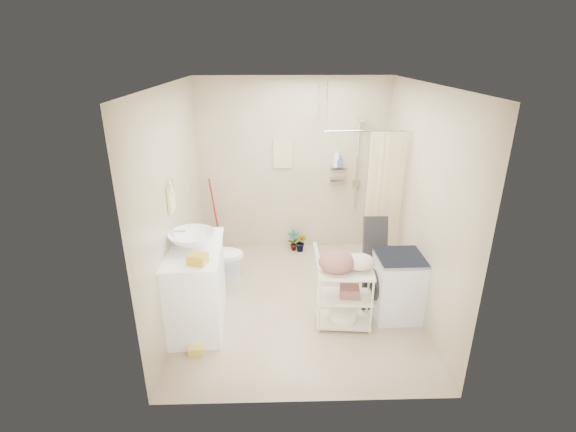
% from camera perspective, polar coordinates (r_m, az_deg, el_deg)
% --- Properties ---
extents(floor, '(3.20, 3.20, 0.00)m').
position_cam_1_polar(floor, '(5.33, 1.32, -11.56)').
color(floor, tan).
rests_on(floor, ground).
extents(ceiling, '(2.80, 3.20, 0.04)m').
position_cam_1_polar(ceiling, '(4.46, 1.62, 17.57)').
color(ceiling, silver).
rests_on(ceiling, ground).
extents(wall_back, '(2.80, 0.04, 2.60)m').
position_cam_1_polar(wall_back, '(6.26, 0.68, 6.74)').
color(wall_back, '#B9AD8F').
rests_on(wall_back, ground).
extents(wall_front, '(2.80, 0.04, 2.60)m').
position_cam_1_polar(wall_front, '(3.28, 2.93, -7.98)').
color(wall_front, '#B9AD8F').
rests_on(wall_front, ground).
extents(wall_left, '(0.04, 3.20, 2.60)m').
position_cam_1_polar(wall_left, '(4.87, -15.24, 1.46)').
color(wall_left, '#B9AD8F').
rests_on(wall_left, ground).
extents(wall_right, '(0.04, 3.20, 2.60)m').
position_cam_1_polar(wall_right, '(5.01, 17.67, 1.77)').
color(wall_right, '#B9AD8F').
rests_on(wall_right, ground).
extents(vanity, '(0.66, 1.11, 0.95)m').
position_cam_1_polar(vanity, '(4.83, -12.47, -9.34)').
color(vanity, white).
rests_on(vanity, ground).
extents(sink, '(0.64, 0.64, 0.17)m').
position_cam_1_polar(sink, '(4.58, -12.98, -3.21)').
color(sink, white).
rests_on(sink, vanity).
extents(counter_basket, '(0.21, 0.19, 0.10)m').
position_cam_1_polar(counter_basket, '(4.24, -12.23, -5.80)').
color(counter_basket, gold).
rests_on(counter_basket, vanity).
extents(floor_basket, '(0.23, 0.18, 0.12)m').
position_cam_1_polar(floor_basket, '(4.61, -12.44, -17.25)').
color(floor_basket, '#F8DA53').
rests_on(floor_basket, ground).
extents(toilet, '(0.70, 0.41, 0.70)m').
position_cam_1_polar(toilet, '(5.69, -9.51, -5.45)').
color(toilet, white).
rests_on(toilet, ground).
extents(mop, '(0.15, 0.15, 1.19)m').
position_cam_1_polar(mop, '(6.43, -10.29, 0.19)').
color(mop, red).
rests_on(mop, ground).
extents(potted_plant_a, '(0.19, 0.15, 0.34)m').
position_cam_1_polar(potted_plant_a, '(6.49, 0.73, -3.37)').
color(potted_plant_a, brown).
rests_on(potted_plant_a, ground).
extents(potted_plant_b, '(0.21, 0.20, 0.30)m').
position_cam_1_polar(potted_plant_b, '(6.46, 1.79, -3.65)').
color(potted_plant_b, brown).
rests_on(potted_plant_b, ground).
extents(hanging_towel, '(0.28, 0.03, 0.42)m').
position_cam_1_polar(hanging_towel, '(6.19, -0.71, 8.47)').
color(hanging_towel, beige).
rests_on(hanging_towel, wall_back).
extents(towel_ring, '(0.04, 0.22, 0.34)m').
position_cam_1_polar(towel_ring, '(4.63, -15.74, 2.57)').
color(towel_ring, '#DDD488').
rests_on(towel_ring, wall_left).
extents(tp_holder, '(0.08, 0.12, 0.14)m').
position_cam_1_polar(tp_holder, '(5.13, -14.05, -4.42)').
color(tp_holder, white).
rests_on(tp_holder, wall_left).
extents(shower, '(1.10, 1.10, 2.10)m').
position_cam_1_polar(shower, '(5.91, 9.16, 2.98)').
color(shower, white).
rests_on(shower, ground).
extents(shampoo_bottle_a, '(0.13, 0.13, 0.26)m').
position_cam_1_polar(shampoo_bottle_a, '(6.20, 6.66, 7.87)').
color(shampoo_bottle_a, silver).
rests_on(shampoo_bottle_a, shower).
extents(shampoo_bottle_b, '(0.09, 0.09, 0.17)m').
position_cam_1_polar(shampoo_bottle_b, '(6.20, 7.11, 7.45)').
color(shampoo_bottle_b, '#3D5299').
rests_on(shampoo_bottle_b, shower).
extents(washing_machine, '(0.54, 0.56, 0.77)m').
position_cam_1_polar(washing_machine, '(5.06, 14.71, -9.21)').
color(washing_machine, silver).
rests_on(washing_machine, ground).
extents(laundry_rack, '(0.63, 0.41, 0.84)m').
position_cam_1_polar(laundry_rack, '(4.75, 7.77, -10.36)').
color(laundry_rack, beige).
rests_on(laundry_rack, ground).
extents(ironing_board, '(0.34, 0.20, 1.16)m').
position_cam_1_polar(ironing_board, '(5.08, 11.79, -6.28)').
color(ironing_board, black).
rests_on(ironing_board, ground).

